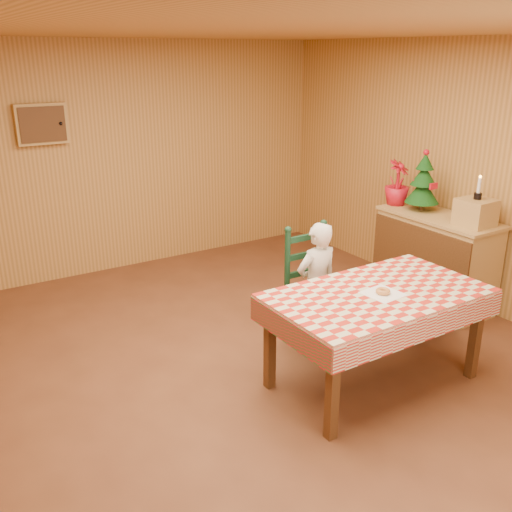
{
  "coord_description": "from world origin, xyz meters",
  "views": [
    {
      "loc": [
        -2.24,
        -3.34,
        2.45
      ],
      "look_at": [
        0.0,
        0.2,
        0.95
      ],
      "focal_mm": 40.0,
      "sensor_mm": 36.0,
      "label": 1
    }
  ],
  "objects_px": {
    "dining_table": "(377,302)",
    "crate": "(476,212)",
    "ladder_chair": "(312,290)",
    "christmas_tree": "(423,183)",
    "storage_bin": "(420,312)",
    "shelf_unit": "(434,260)",
    "seated_child": "(316,285)"
  },
  "relations": [
    {
      "from": "shelf_unit",
      "to": "christmas_tree",
      "type": "xyz_separation_m",
      "value": [
        0.01,
        0.25,
        0.74
      ]
    },
    {
      "from": "dining_table",
      "to": "crate",
      "type": "relative_size",
      "value": 5.52
    },
    {
      "from": "crate",
      "to": "christmas_tree",
      "type": "bearing_deg",
      "value": 90.0
    },
    {
      "from": "dining_table",
      "to": "storage_bin",
      "type": "relative_size",
      "value": 4.67
    },
    {
      "from": "dining_table",
      "to": "seated_child",
      "type": "xyz_separation_m",
      "value": [
        -0.0,
        0.73,
        -0.13
      ]
    },
    {
      "from": "seated_child",
      "to": "shelf_unit",
      "type": "relative_size",
      "value": 0.91
    },
    {
      "from": "ladder_chair",
      "to": "christmas_tree",
      "type": "distance_m",
      "value": 1.76
    },
    {
      "from": "christmas_tree",
      "to": "crate",
      "type": "bearing_deg",
      "value": -90.0
    },
    {
      "from": "ladder_chair",
      "to": "crate",
      "type": "height_order",
      "value": "crate"
    },
    {
      "from": "christmas_tree",
      "to": "shelf_unit",
      "type": "bearing_deg",
      "value": -91.98
    },
    {
      "from": "storage_bin",
      "to": "dining_table",
      "type": "bearing_deg",
      "value": -156.83
    },
    {
      "from": "ladder_chair",
      "to": "crate",
      "type": "xyz_separation_m",
      "value": [
        1.59,
        -0.38,
        0.55
      ]
    },
    {
      "from": "shelf_unit",
      "to": "christmas_tree",
      "type": "height_order",
      "value": "christmas_tree"
    },
    {
      "from": "storage_bin",
      "to": "ladder_chair",
      "type": "bearing_deg",
      "value": 160.41
    },
    {
      "from": "seated_child",
      "to": "shelf_unit",
      "type": "height_order",
      "value": "seated_child"
    },
    {
      "from": "shelf_unit",
      "to": "crate",
      "type": "height_order",
      "value": "crate"
    },
    {
      "from": "dining_table",
      "to": "ladder_chair",
      "type": "xyz_separation_m",
      "value": [
        0.0,
        0.79,
        -0.18
      ]
    },
    {
      "from": "christmas_tree",
      "to": "storage_bin",
      "type": "distance_m",
      "value": 1.34
    },
    {
      "from": "ladder_chair",
      "to": "dining_table",
      "type": "bearing_deg",
      "value": -90.0
    },
    {
      "from": "ladder_chair",
      "to": "crate",
      "type": "distance_m",
      "value": 1.72
    },
    {
      "from": "seated_child",
      "to": "storage_bin",
      "type": "bearing_deg",
      "value": 163.35
    },
    {
      "from": "seated_child",
      "to": "crate",
      "type": "bearing_deg",
      "value": 168.4
    },
    {
      "from": "dining_table",
      "to": "seated_child",
      "type": "relative_size",
      "value": 1.47
    },
    {
      "from": "christmas_tree",
      "to": "storage_bin",
      "type": "bearing_deg",
      "value": -132.99
    },
    {
      "from": "dining_table",
      "to": "seated_child",
      "type": "bearing_deg",
      "value": 90.0
    },
    {
      "from": "shelf_unit",
      "to": "storage_bin",
      "type": "xyz_separation_m",
      "value": [
        -0.57,
        -0.37,
        -0.29
      ]
    },
    {
      "from": "dining_table",
      "to": "storage_bin",
      "type": "height_order",
      "value": "dining_table"
    },
    {
      "from": "dining_table",
      "to": "seated_child",
      "type": "height_order",
      "value": "seated_child"
    },
    {
      "from": "ladder_chair",
      "to": "shelf_unit",
      "type": "height_order",
      "value": "ladder_chair"
    },
    {
      "from": "dining_table",
      "to": "storage_bin",
      "type": "distance_m",
      "value": 1.21
    },
    {
      "from": "shelf_unit",
      "to": "christmas_tree",
      "type": "relative_size",
      "value": 2.0
    },
    {
      "from": "ladder_chair",
      "to": "christmas_tree",
      "type": "height_order",
      "value": "christmas_tree"
    }
  ]
}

